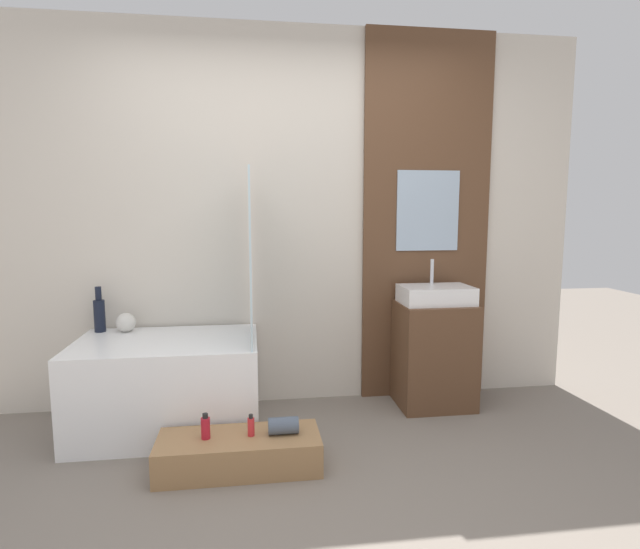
% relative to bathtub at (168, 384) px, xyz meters
% --- Properties ---
extents(ground_plane, '(12.00, 12.00, 0.00)m').
position_rel_bathtub_xyz_m(ground_plane, '(0.77, -1.17, -0.29)').
color(ground_plane, slate).
extents(wall_tiled_back, '(4.20, 0.06, 2.60)m').
position_rel_bathtub_xyz_m(wall_tiled_back, '(0.77, 0.41, 1.01)').
color(wall_tiled_back, beige).
rests_on(wall_tiled_back, ground_plane).
extents(wall_wood_accent, '(0.93, 0.04, 2.60)m').
position_rel_bathtub_xyz_m(wall_wood_accent, '(1.78, 0.36, 1.01)').
color(wall_wood_accent, brown).
rests_on(wall_wood_accent, ground_plane).
extents(bathtub, '(1.10, 0.73, 0.57)m').
position_rel_bathtub_xyz_m(bathtub, '(0.00, 0.00, 0.00)').
color(bathtub, white).
rests_on(bathtub, ground_plane).
extents(glass_shower_screen, '(0.01, 0.62, 1.04)m').
position_rel_bathtub_xyz_m(glass_shower_screen, '(0.52, -0.04, 0.80)').
color(glass_shower_screen, silver).
rests_on(glass_shower_screen, bathtub).
extents(wooden_step_bench, '(0.85, 0.34, 0.18)m').
position_rel_bathtub_xyz_m(wooden_step_bench, '(0.44, -0.56, -0.20)').
color(wooden_step_bench, '#997047').
rests_on(wooden_step_bench, ground_plane).
extents(vanity_cabinet, '(0.51, 0.41, 0.73)m').
position_rel_bathtub_xyz_m(vanity_cabinet, '(1.78, 0.14, 0.08)').
color(vanity_cabinet, brown).
rests_on(vanity_cabinet, ground_plane).
extents(sink, '(0.48, 0.31, 0.30)m').
position_rel_bathtub_xyz_m(sink, '(1.78, 0.14, 0.50)').
color(sink, white).
rests_on(sink, vanity_cabinet).
extents(vase_tall_dark, '(0.07, 0.07, 0.30)m').
position_rel_bathtub_xyz_m(vase_tall_dark, '(-0.47, 0.28, 0.41)').
color(vase_tall_dark, black).
rests_on(vase_tall_dark, bathtub).
extents(vase_round_light, '(0.13, 0.13, 0.13)m').
position_rel_bathtub_xyz_m(vase_round_light, '(-0.30, 0.25, 0.35)').
color(vase_round_light, silver).
rests_on(vase_round_light, bathtub).
extents(bottle_soap_primary, '(0.05, 0.05, 0.14)m').
position_rel_bathtub_xyz_m(bottle_soap_primary, '(0.27, -0.56, -0.05)').
color(bottle_soap_primary, '#B21928').
rests_on(bottle_soap_primary, wooden_step_bench).
extents(bottle_soap_secondary, '(0.04, 0.04, 0.12)m').
position_rel_bathtub_xyz_m(bottle_soap_secondary, '(0.51, -0.56, -0.06)').
color(bottle_soap_secondary, red).
rests_on(bottle_soap_secondary, wooden_step_bench).
extents(towel_roll, '(0.16, 0.09, 0.09)m').
position_rel_bathtub_xyz_m(towel_roll, '(0.68, -0.56, -0.06)').
color(towel_roll, '#4C5666').
rests_on(towel_roll, wooden_step_bench).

